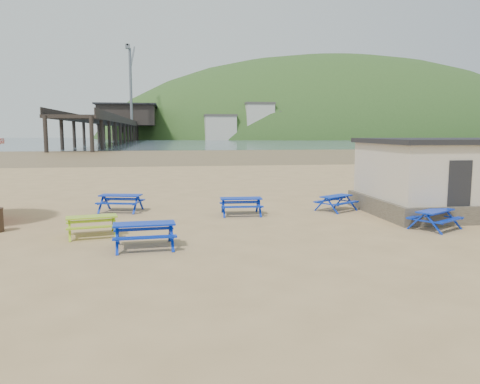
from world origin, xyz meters
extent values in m
plane|color=tan|center=(0.00, 0.00, 0.00)|extent=(400.00, 400.00, 0.00)
plane|color=olive|center=(0.00, 55.00, 0.00)|extent=(400.00, 400.00, 0.00)
plane|color=#475966|center=(0.00, 170.00, 0.01)|extent=(400.00, 400.00, 0.00)
cube|color=#0935AB|center=(-3.62, 3.41, 0.71)|extent=(1.86, 1.08, 0.05)
cube|color=#0935AB|center=(-3.48, 3.98, 0.44)|extent=(1.76, 0.65, 0.05)
cube|color=#0935AB|center=(-3.76, 2.85, 0.44)|extent=(1.76, 0.65, 0.05)
cube|color=#0935AB|center=(1.40, 1.82, 0.69)|extent=(1.74, 0.75, 0.05)
cube|color=#0935AB|center=(1.43, 2.39, 0.43)|extent=(1.71, 0.32, 0.05)
cube|color=#0935AB|center=(1.37, 1.25, 0.43)|extent=(1.71, 0.32, 0.05)
cube|color=#0935AB|center=(5.68, 2.23, 0.64)|extent=(1.66, 1.39, 0.04)
cube|color=#0935AB|center=(5.39, 2.67, 0.40)|extent=(1.44, 1.06, 0.04)
cube|color=#0935AB|center=(5.97, 1.79, 0.40)|extent=(1.44, 1.06, 0.04)
cube|color=#0935AB|center=(-2.28, -3.28, 0.73)|extent=(1.85, 0.83, 0.05)
cube|color=#0935AB|center=(-2.33, -2.68, 0.45)|extent=(1.81, 0.39, 0.05)
cube|color=#0935AB|center=(-2.24, -3.88, 0.45)|extent=(1.81, 0.39, 0.05)
cube|color=#0935AB|center=(7.75, -2.07, 0.66)|extent=(1.72, 1.39, 0.05)
cube|color=#0935AB|center=(7.47, -1.61, 0.41)|extent=(1.51, 1.04, 0.05)
cube|color=#0935AB|center=(8.04, -2.53, 0.41)|extent=(1.51, 1.04, 0.05)
cube|color=#A7CB15|center=(-4.08, -1.41, 0.65)|extent=(1.70, 0.93, 0.04)
cube|color=#A7CB15|center=(-4.18, -0.88, 0.40)|extent=(1.63, 0.53, 0.04)
cube|color=#A7CB15|center=(-3.97, -1.94, 0.40)|extent=(1.63, 0.53, 0.04)
cube|color=#665B4C|center=(10.50, 1.00, 0.35)|extent=(7.40, 5.40, 0.70)
cube|color=beige|center=(10.50, 1.00, 1.85)|extent=(7.00, 5.00, 2.30)
cube|color=black|center=(10.50, 1.00, 3.05)|extent=(7.30, 5.30, 0.20)
cube|color=black|center=(9.00, -1.52, 1.40)|extent=(0.90, 0.06, 2.00)
cube|color=black|center=(-18.00, 175.00, 6.00)|extent=(9.00, 220.00, 0.60)
cube|color=black|center=(-18.00, 186.00, 10.00)|extent=(22.00, 30.00, 8.00)
cube|color=black|center=(-18.00, 186.00, 14.30)|extent=(24.00, 32.00, 0.60)
cylinder|color=slate|center=(-15.00, 164.00, 20.00)|extent=(1.00, 1.00, 28.00)
cube|color=slate|center=(-15.00, 178.00, 33.00)|extent=(0.60, 25.63, 12.38)
ellipsoid|color=#2D4C1E|center=(90.00, 230.00, -10.00)|extent=(264.00, 144.00, 108.00)
camera|label=1|loc=(-1.52, -17.12, 3.43)|focal=35.00mm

